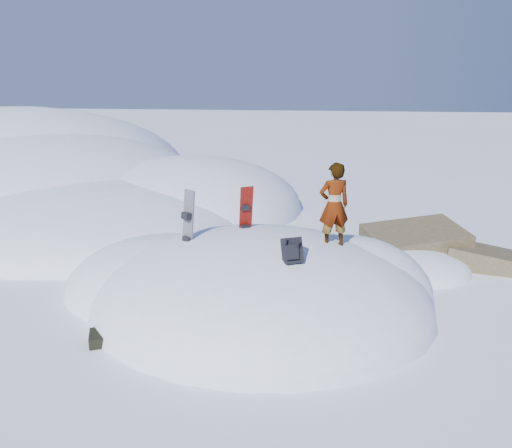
# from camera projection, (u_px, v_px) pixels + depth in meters

# --- Properties ---
(ground) EXTENTS (120.00, 120.00, 0.00)m
(ground) POSITION_uv_depth(u_px,v_px,m) (260.00, 305.00, 10.28)
(ground) COLOR white
(ground) RESTS_ON ground
(snow_mound) EXTENTS (8.00, 6.00, 3.00)m
(snow_mound) POSITION_uv_depth(u_px,v_px,m) (254.00, 299.00, 10.53)
(snow_mound) COLOR white
(snow_mound) RESTS_ON ground
(snow_ridge) EXTENTS (21.50, 18.50, 6.40)m
(snow_ridge) POSITION_uv_depth(u_px,v_px,m) (44.00, 188.00, 20.98)
(snow_ridge) COLOR white
(snow_ridge) RESTS_ON ground
(rock_outcrop) EXTENTS (4.68, 4.41, 1.68)m
(rock_outcrop) POSITION_uv_depth(u_px,v_px,m) (420.00, 261.00, 12.65)
(rock_outcrop) COLOR brown
(rock_outcrop) RESTS_ON ground
(snowboard_red) EXTENTS (0.36, 0.34, 1.50)m
(snowboard_red) POSITION_uv_depth(u_px,v_px,m) (245.00, 220.00, 10.54)
(snowboard_red) COLOR red
(snowboard_red) RESTS_ON snow_mound
(snowboard_dark) EXTENTS (0.38, 0.36, 1.67)m
(snowboard_dark) POSITION_uv_depth(u_px,v_px,m) (187.00, 230.00, 10.04)
(snowboard_dark) COLOR black
(snowboard_dark) RESTS_ON snow_mound
(backpack) EXTENTS (0.45, 0.51, 0.55)m
(backpack) POSITION_uv_depth(u_px,v_px,m) (292.00, 251.00, 8.79)
(backpack) COLOR black
(backpack) RESTS_ON snow_mound
(gear_pile) EXTENTS (0.94, 0.74, 0.24)m
(gear_pile) POSITION_uv_depth(u_px,v_px,m) (113.00, 335.00, 8.85)
(gear_pile) COLOR black
(gear_pile) RESTS_ON ground
(person) EXTENTS (0.71, 0.59, 1.68)m
(person) POSITION_uv_depth(u_px,v_px,m) (334.00, 205.00, 9.63)
(person) COLOR slate
(person) RESTS_ON snow_mound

